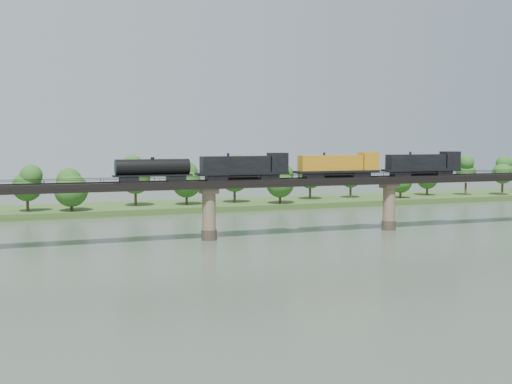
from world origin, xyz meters
name	(u,v)px	position (x,y,z in m)	size (l,w,h in m)	color
ground	(265,269)	(0.00, 0.00, 0.00)	(400.00, 400.00, 0.00)	#394738
far_bank	(153,208)	(0.00, 85.00, 0.80)	(300.00, 24.00, 1.60)	#304F1F
bridge	(209,212)	(0.00, 30.00, 5.46)	(236.00, 30.00, 11.50)	#473A2D
bridge_superstructure	(209,179)	(0.00, 30.00, 11.79)	(220.00, 4.90, 0.75)	black
far_treeline	(125,180)	(-8.21, 80.52, 8.83)	(289.06, 17.54, 13.60)	#382619
freight_train	(307,166)	(20.76, 30.00, 13.98)	(75.48, 2.94, 5.20)	black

